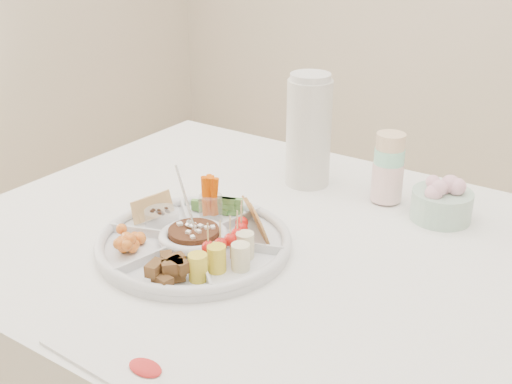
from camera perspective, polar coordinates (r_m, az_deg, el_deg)
The scene contains 12 objects.
party_tray at distance 1.27m, azimuth -5.53°, elevation -4.23°, with size 0.38×0.38×0.04m, color white.
bean_dip at distance 1.27m, azimuth -5.54°, elevation -3.93°, with size 0.10×0.10×0.04m, color brown.
tortillas at distance 1.29m, azimuth 0.16°, elevation -2.73°, with size 0.10×0.10×0.06m, color #A26542, non-canonical shape.
carrot_cucumber at distance 1.36m, azimuth -3.66°, elevation -0.20°, with size 0.10×0.10×0.09m, color #E75500, non-canonical shape.
pita_raisins at distance 1.36m, azimuth -9.03°, elevation -1.52°, with size 0.10×0.10×0.05m, color tan, non-canonical shape.
cherries at distance 1.26m, azimuth -11.41°, elevation -4.32°, with size 0.10×0.10×0.04m, color orange, non-canonical shape.
granola_chunks at distance 1.16m, azimuth -7.84°, elevation -6.57°, with size 0.10×0.10×0.04m, color #503D23, non-canonical shape.
banana_tomato at distance 1.17m, azimuth -1.56°, elevation -4.86°, with size 0.11×0.11×0.09m, color #EEE093, non-canonical shape.
cup_stack at distance 1.47m, azimuth 11.73°, elevation 2.64°, with size 0.07×0.07×0.20m, color #A9C0A3.
thermos at distance 1.53m, azimuth 4.72°, elevation 5.59°, with size 0.11×0.11×0.28m, color silver.
flower_bowl at distance 1.44m, azimuth 16.22°, elevation -0.56°, with size 0.13×0.13×0.10m, color #AFDDBC.
placemat at distance 1.01m, azimuth -11.08°, elevation -14.73°, with size 0.30×0.10×0.01m, color white.
Camera 1 is at (0.52, -0.98, 1.39)m, focal length 45.00 mm.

